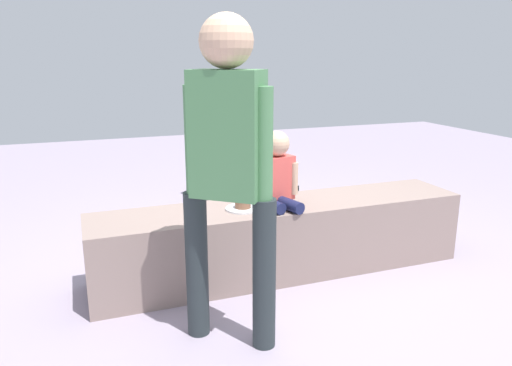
{
  "coord_description": "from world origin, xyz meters",
  "views": [
    {
      "loc": [
        -1.22,
        -2.8,
        1.42
      ],
      "look_at": [
        -0.31,
        -0.33,
        0.73
      ],
      "focal_mm": 34.17,
      "sensor_mm": 36.0,
      "label": 1
    }
  ],
  "objects_px": {
    "cake_box_white": "(169,245)",
    "handbag_black_leather": "(280,198)",
    "water_bottle_near_gift": "(216,208)",
    "water_bottle_far_side": "(125,230)",
    "child_seated": "(277,174)",
    "adult_standing": "(228,155)",
    "cake_plate": "(243,206)",
    "gift_bag": "(357,212)"
  },
  "relations": [
    {
      "from": "water_bottle_near_gift",
      "to": "cake_box_white",
      "type": "relative_size",
      "value": 0.67
    },
    {
      "from": "child_seated",
      "to": "cake_plate",
      "type": "height_order",
      "value": "child_seated"
    },
    {
      "from": "water_bottle_far_side",
      "to": "handbag_black_leather",
      "type": "bearing_deg",
      "value": 11.55
    },
    {
      "from": "gift_bag",
      "to": "water_bottle_far_side",
      "type": "distance_m",
      "value": 1.92
    },
    {
      "from": "child_seated",
      "to": "water_bottle_far_side",
      "type": "distance_m",
      "value": 1.42
    },
    {
      "from": "handbag_black_leather",
      "to": "water_bottle_far_side",
      "type": "bearing_deg",
      "value": -168.45
    },
    {
      "from": "child_seated",
      "to": "water_bottle_far_side",
      "type": "xyz_separation_m",
      "value": [
        -0.89,
        0.93,
        -0.59
      ]
    },
    {
      "from": "water_bottle_far_side",
      "to": "water_bottle_near_gift",
      "type": "bearing_deg",
      "value": 23.08
    },
    {
      "from": "adult_standing",
      "to": "handbag_black_leather",
      "type": "relative_size",
      "value": 4.32
    },
    {
      "from": "child_seated",
      "to": "water_bottle_far_side",
      "type": "relative_size",
      "value": 2.21
    },
    {
      "from": "adult_standing",
      "to": "cake_plate",
      "type": "distance_m",
      "value": 0.83
    },
    {
      "from": "child_seated",
      "to": "water_bottle_near_gift",
      "type": "relative_size",
      "value": 2.54
    },
    {
      "from": "water_bottle_near_gift",
      "to": "handbag_black_leather",
      "type": "height_order",
      "value": "handbag_black_leather"
    },
    {
      "from": "adult_standing",
      "to": "cake_plate",
      "type": "height_order",
      "value": "adult_standing"
    },
    {
      "from": "adult_standing",
      "to": "cake_box_white",
      "type": "bearing_deg",
      "value": 93.7
    },
    {
      "from": "cake_plate",
      "to": "water_bottle_near_gift",
      "type": "relative_size",
      "value": 1.18
    },
    {
      "from": "cake_plate",
      "to": "gift_bag",
      "type": "height_order",
      "value": "cake_plate"
    },
    {
      "from": "water_bottle_near_gift",
      "to": "water_bottle_far_side",
      "type": "bearing_deg",
      "value": -156.92
    },
    {
      "from": "gift_bag",
      "to": "handbag_black_leather",
      "type": "xyz_separation_m",
      "value": [
        -0.45,
        0.61,
        0.0
      ]
    },
    {
      "from": "cake_plate",
      "to": "cake_box_white",
      "type": "xyz_separation_m",
      "value": [
        -0.37,
        0.63,
        -0.45
      ]
    },
    {
      "from": "cake_plate",
      "to": "water_bottle_near_gift",
      "type": "height_order",
      "value": "cake_plate"
    },
    {
      "from": "cake_plate",
      "to": "handbag_black_leather",
      "type": "distance_m",
      "value": 1.5
    },
    {
      "from": "child_seated",
      "to": "cake_box_white",
      "type": "bearing_deg",
      "value": 133.24
    },
    {
      "from": "child_seated",
      "to": "gift_bag",
      "type": "bearing_deg",
      "value": 31.55
    },
    {
      "from": "cake_plate",
      "to": "handbag_black_leather",
      "type": "xyz_separation_m",
      "value": [
        0.78,
        1.23,
        -0.37
      ]
    },
    {
      "from": "water_bottle_far_side",
      "to": "handbag_black_leather",
      "type": "distance_m",
      "value": 1.47
    },
    {
      "from": "water_bottle_near_gift",
      "to": "child_seated",
      "type": "bearing_deg",
      "value": -87.69
    },
    {
      "from": "water_bottle_far_side",
      "to": "adult_standing",
      "type": "bearing_deg",
      "value": -76.61
    },
    {
      "from": "gift_bag",
      "to": "handbag_black_leather",
      "type": "relative_size",
      "value": 0.81
    },
    {
      "from": "adult_standing",
      "to": "water_bottle_far_side",
      "type": "relative_size",
      "value": 7.32
    },
    {
      "from": "child_seated",
      "to": "handbag_black_leather",
      "type": "bearing_deg",
      "value": 65.78
    },
    {
      "from": "cake_box_white",
      "to": "gift_bag",
      "type": "bearing_deg",
      "value": -0.62
    },
    {
      "from": "cake_plate",
      "to": "gift_bag",
      "type": "relative_size",
      "value": 0.75
    },
    {
      "from": "adult_standing",
      "to": "water_bottle_near_gift",
      "type": "xyz_separation_m",
      "value": [
        0.46,
        1.92,
        -0.88
      ]
    },
    {
      "from": "child_seated",
      "to": "gift_bag",
      "type": "distance_m",
      "value": 1.3
    },
    {
      "from": "adult_standing",
      "to": "child_seated",
      "type": "bearing_deg",
      "value": 50.67
    },
    {
      "from": "cake_box_white",
      "to": "handbag_black_leather",
      "type": "relative_size",
      "value": 0.76
    },
    {
      "from": "adult_standing",
      "to": "handbag_black_leather",
      "type": "xyz_separation_m",
      "value": [
        1.07,
        1.85,
        -0.83
      ]
    },
    {
      "from": "gift_bag",
      "to": "handbag_black_leather",
      "type": "height_order",
      "value": "handbag_black_leather"
    },
    {
      "from": "adult_standing",
      "to": "handbag_black_leather",
      "type": "distance_m",
      "value": 2.3
    },
    {
      "from": "child_seated",
      "to": "adult_standing",
      "type": "height_order",
      "value": "adult_standing"
    },
    {
      "from": "child_seated",
      "to": "gift_bag",
      "type": "xyz_separation_m",
      "value": [
        1.0,
        0.62,
        -0.56
      ]
    }
  ]
}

